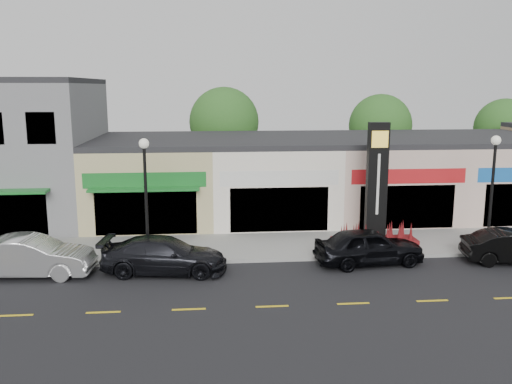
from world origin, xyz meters
The scene contains 16 objects.
ground centered at (0.00, 0.00, 0.00)m, with size 120.00×120.00×0.00m, color black.
sidewalk centered at (0.00, 4.35, 0.07)m, with size 52.00×4.30×0.15m, color gray.
curb centered at (0.00, 2.10, 0.07)m, with size 52.00×0.20×0.15m, color gray.
shop_beige centered at (-8.50, 11.46, 2.40)m, with size 7.00×10.85×4.80m.
shop_cream centered at (-1.50, 11.47, 2.40)m, with size 7.00×10.01×4.80m.
shop_pink_w centered at (5.50, 11.47, 2.40)m, with size 7.00×10.01×4.80m.
shop_pink_e centered at (12.50, 11.47, 2.40)m, with size 7.00×10.01×4.80m.
tree_rear_west centered at (-4.00, 19.50, 5.22)m, with size 5.20×5.20×7.83m.
tree_rear_mid centered at (8.00, 19.50, 4.88)m, with size 4.80×4.80×7.29m.
tree_rear_east centered at (18.00, 19.50, 4.63)m, with size 4.60×4.60×6.94m.
lamp_west_near centered at (-8.00, 2.50, 3.48)m, with size 0.44×0.44×5.47m.
lamp_east_near centered at (8.00, 2.50, 3.48)m, with size 0.44×0.44×5.47m.
pylon_sign centered at (3.00, 4.20, 2.27)m, with size 4.20×1.30×6.00m.
car_white_van centered at (-12.70, 1.10, 0.85)m, with size 5.15×1.80×1.70m, color #BBBBBB.
car_dark_sedan centered at (-7.16, 1.04, 0.77)m, with size 5.32×2.16×1.54m, color black.
car_black_sedan centered at (1.86, 1.37, 0.82)m, with size 4.84×1.95×1.65m, color black.
Camera 1 is at (-5.20, -21.32, 7.83)m, focal length 38.00 mm.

